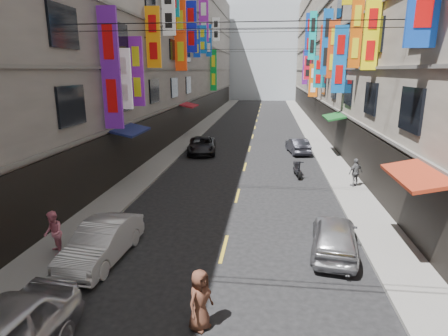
% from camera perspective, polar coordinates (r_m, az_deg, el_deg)
% --- Properties ---
extents(sidewalk_left, '(2.00, 90.00, 0.12)m').
position_cam_1_polar(sidewalk_left, '(37.58, -4.82, 5.08)').
color(sidewalk_left, slate).
rests_on(sidewalk_left, ground).
extents(sidewalk_right, '(2.00, 90.00, 0.12)m').
position_cam_1_polar(sidewalk_right, '(37.11, 13.72, 4.59)').
color(sidewalk_right, slate).
rests_on(sidewalk_right, ground).
extents(building_row_left, '(10.14, 90.00, 19.00)m').
position_cam_1_polar(building_row_left, '(38.85, -14.32, 18.96)').
color(building_row_left, gray).
rests_on(building_row_left, ground).
extents(building_row_right, '(10.14, 90.00, 19.00)m').
position_cam_1_polar(building_row_right, '(37.94, 24.12, 18.30)').
color(building_row_right, '#AAA18F').
rests_on(building_row_right, ground).
extents(haze_block, '(18.00, 8.00, 22.00)m').
position_cam_1_polar(haze_block, '(86.45, 6.05, 17.69)').
color(haze_block, '#AAB4BE').
rests_on(haze_block, ground).
extents(shop_signage, '(14.00, 55.00, 11.91)m').
position_cam_1_polar(shop_signage, '(30.00, 3.73, 20.13)').
color(shop_signage, '#1016BD').
rests_on(shop_signage, ground).
extents(street_awnings, '(13.99, 35.20, 0.41)m').
position_cam_1_polar(street_awnings, '(20.75, -0.88, 5.58)').
color(street_awnings, '#16531E').
rests_on(street_awnings, ground).
extents(overhead_cables, '(14.00, 38.04, 1.24)m').
position_cam_1_polar(overhead_cables, '(24.49, 3.51, 20.55)').
color(overhead_cables, black).
rests_on(overhead_cables, ground).
extents(lane_markings, '(0.12, 80.20, 0.01)m').
position_cam_1_polar(lane_markings, '(33.92, 4.17, 3.96)').
color(lane_markings, gold).
rests_on(lane_markings, ground).
extents(scooter_far_right, '(0.54, 1.80, 1.14)m').
position_cam_1_polar(scooter_far_right, '(23.09, 11.09, -0.25)').
color(scooter_far_right, black).
rests_on(scooter_far_right, ground).
extents(car_left_mid, '(1.65, 4.11, 1.33)m').
position_cam_1_polar(car_left_mid, '(13.49, -18.15, -10.66)').
color(car_left_mid, silver).
rests_on(car_left_mid, ground).
extents(car_left_far, '(2.65, 4.76, 1.26)m').
position_cam_1_polar(car_left_far, '(29.19, -3.38, 3.48)').
color(car_left_far, black).
rests_on(car_left_far, ground).
extents(car_right_mid, '(2.09, 4.04, 1.31)m').
position_cam_1_polar(car_right_mid, '(13.87, 16.49, -9.85)').
color(car_right_mid, '#ADADB2').
rests_on(car_right_mid, ground).
extents(car_right_far, '(1.82, 3.77, 1.19)m').
position_cam_1_polar(car_right_far, '(29.69, 11.16, 3.35)').
color(car_right_far, '#282830').
rests_on(car_right_far, ground).
extents(pedestrian_lfar, '(0.86, 0.91, 1.55)m').
position_cam_1_polar(pedestrian_lfar, '(14.18, -24.58, -9.02)').
color(pedestrian_lfar, pink).
rests_on(pedestrian_lfar, sidewalk_left).
extents(pedestrian_rfar, '(1.04, 0.92, 1.55)m').
position_cam_1_polar(pedestrian_rfar, '(21.55, 19.41, -0.64)').
color(pedestrian_rfar, slate).
rests_on(pedestrian_rfar, sidewalk_right).
extents(pedestrian_crossing, '(0.85, 0.94, 1.59)m').
position_cam_1_polar(pedestrian_crossing, '(9.78, -3.68, -19.41)').
color(pedestrian_crossing, '#553022').
rests_on(pedestrian_crossing, ground).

